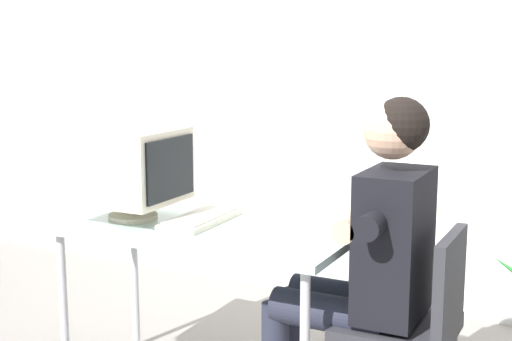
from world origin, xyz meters
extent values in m
cube|color=silver|center=(0.30, 1.40, 1.50)|extent=(8.00, 0.10, 3.00)
cylinder|color=#B7B7BC|center=(-0.56, -0.25, 0.35)|extent=(0.04, 0.04, 0.70)
cylinder|color=#B7B7BC|center=(-0.56, 0.25, 0.35)|extent=(0.04, 0.04, 0.70)
cylinder|color=#B7B7BC|center=(0.56, 0.25, 0.35)|extent=(0.04, 0.04, 0.70)
cube|color=silver|center=(0.00, 0.00, 0.72)|extent=(1.23, 0.63, 0.03)
cylinder|color=beige|center=(-0.34, -0.04, 0.74)|extent=(0.21, 0.21, 0.02)
cylinder|color=beige|center=(-0.34, -0.04, 0.78)|extent=(0.06, 0.06, 0.06)
cube|color=beige|center=(-0.34, -0.04, 0.97)|extent=(0.38, 0.39, 0.31)
cube|color=black|center=(-0.14, -0.04, 0.97)|extent=(0.01, 0.33, 0.25)
cube|color=beige|center=(-0.05, 0.04, 0.74)|extent=(0.18, 0.42, 0.02)
cube|color=beige|center=(-0.05, 0.04, 0.76)|extent=(0.16, 0.38, 0.01)
cube|color=#2D2D33|center=(0.81, 0.04, 0.42)|extent=(0.42, 0.42, 0.06)
cube|color=#2D2D33|center=(0.99, 0.04, 0.63)|extent=(0.04, 0.37, 0.36)
cube|color=black|center=(0.79, 0.04, 0.74)|extent=(0.22, 0.36, 0.55)
sphere|color=tan|center=(0.77, 0.04, 1.17)|extent=(0.22, 0.22, 0.22)
sphere|color=black|center=(0.80, 0.04, 1.19)|extent=(0.20, 0.20, 0.20)
cylinder|color=#262838|center=(0.56, -0.05, 0.47)|extent=(0.44, 0.14, 0.14)
cylinder|color=#262838|center=(0.56, 0.13, 0.47)|extent=(0.44, 0.14, 0.14)
cylinder|color=black|center=(0.77, -0.17, 0.86)|extent=(0.09, 0.14, 0.09)
cylinder|color=black|center=(0.77, 0.25, 0.86)|extent=(0.09, 0.14, 0.09)
cylinder|color=tan|center=(0.65, 0.04, 0.81)|extent=(0.09, 0.36, 0.09)
camera|label=1|loc=(1.50, -2.51, 1.48)|focal=51.11mm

